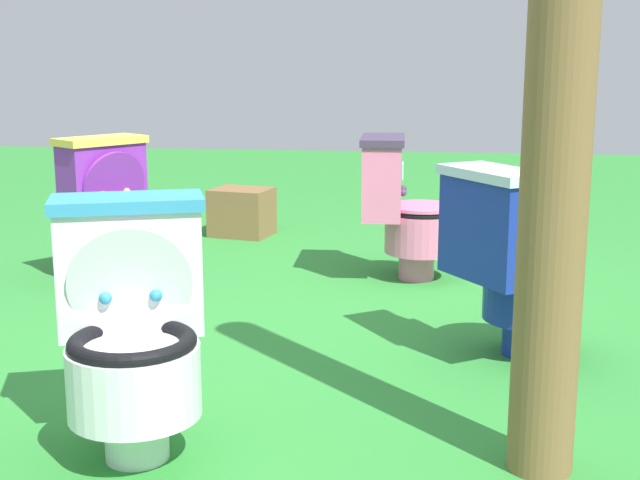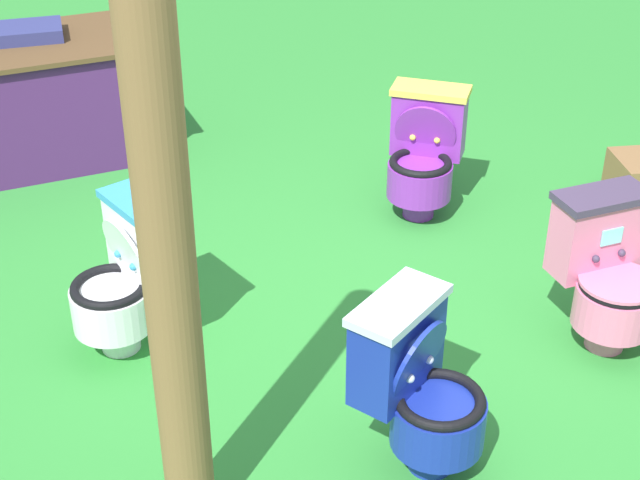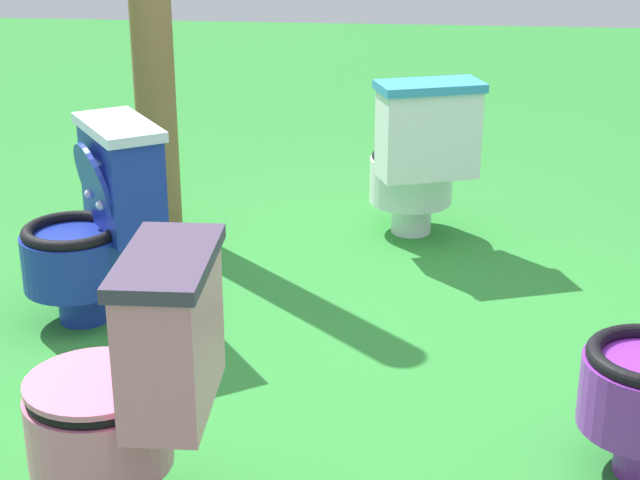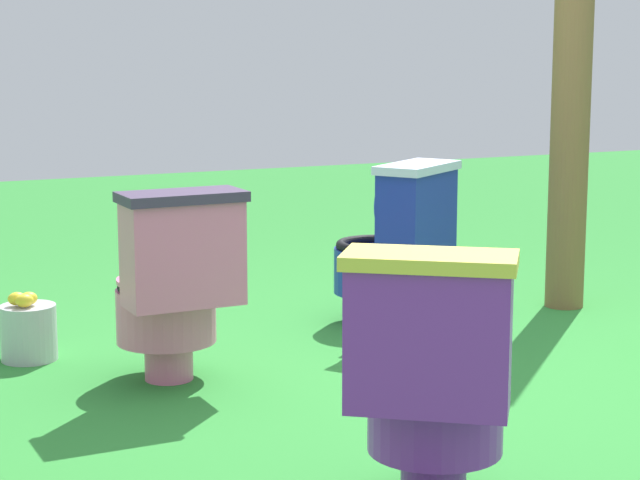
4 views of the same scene
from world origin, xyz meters
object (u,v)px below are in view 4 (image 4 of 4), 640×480
at_px(toilet_pink, 173,285).
at_px(wooden_post, 572,85).
at_px(lemon_bucket, 28,331).
at_px(toilet_purple, 432,377).
at_px(toilet_blue, 395,242).

height_order(toilet_pink, wooden_post, wooden_post).
distance_m(wooden_post, lemon_bucket, 2.65).
height_order(toilet_purple, toilet_blue, same).
bearing_deg(toilet_blue, lemon_bucket, 141.91).
xyz_separation_m(toilet_purple, wooden_post, (-1.80, -1.87, 0.67)).
bearing_deg(lemon_bucket, toilet_pink, 127.36).
xyz_separation_m(toilet_pink, wooden_post, (-2.06, -0.45, 0.67)).
relative_size(toilet_purple, toilet_blue, 1.00).
distance_m(toilet_purple, wooden_post, 2.68).
height_order(toilet_pink, lemon_bucket, toilet_pink).
relative_size(toilet_blue, lemon_bucket, 2.63).
distance_m(toilet_blue, lemon_bucket, 1.60).
height_order(toilet_purple, lemon_bucket, toilet_purple).
bearing_deg(wooden_post, toilet_pink, 12.32).
height_order(wooden_post, lemon_bucket, wooden_post).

